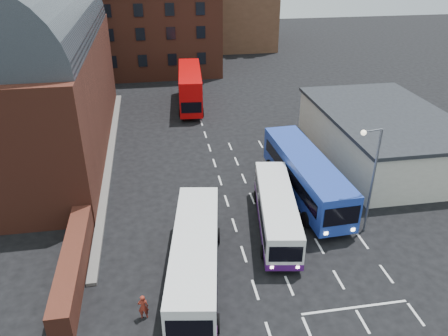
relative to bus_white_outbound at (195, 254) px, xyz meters
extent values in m
plane|color=black|center=(3.20, -0.69, -1.76)|extent=(180.00, 180.00, 0.00)
cube|color=#602B1E|center=(-12.30, 20.31, 3.24)|extent=(12.00, 28.00, 10.00)
cylinder|color=#1E2328|center=(-12.30, 20.31, 8.24)|extent=(12.00, 26.00, 12.00)
cube|color=#602B1E|center=(-7.00, 1.31, -0.86)|extent=(1.20, 10.00, 1.80)
cube|color=beige|center=(18.20, 13.31, 0.24)|extent=(10.00, 16.00, 4.00)
cube|color=#282B30|center=(18.20, 13.31, 2.34)|extent=(10.40, 16.40, 0.30)
cube|color=brown|center=(-2.80, 45.31, 3.74)|extent=(22.00, 10.00, 11.00)
cube|color=brown|center=(9.20, 65.31, 4.24)|extent=(22.00, 22.00, 12.00)
cube|color=white|center=(0.00, 0.00, -0.02)|extent=(4.16, 11.17, 2.48)
cube|color=black|center=(0.00, 0.00, 0.13)|extent=(4.03, 9.99, 0.89)
cylinder|color=black|center=(-0.68, 3.63, -1.26)|extent=(0.43, 1.02, 0.99)
cylinder|color=black|center=(-1.83, -3.63, -1.26)|extent=(0.43, 1.02, 0.99)
cylinder|color=black|center=(1.77, 3.24, -1.26)|extent=(0.43, 1.02, 0.99)
cylinder|color=black|center=(0.62, -4.01, -1.26)|extent=(0.43, 1.02, 0.99)
cube|color=white|center=(5.90, 4.07, -0.21)|extent=(3.75, 9.95, 2.21)
cube|color=black|center=(5.90, 4.07, -0.08)|extent=(3.62, 8.78, 0.80)
cylinder|color=black|center=(6.49, 0.84, -1.32)|extent=(0.39, 0.91, 0.88)
cylinder|color=black|center=(7.55, 7.29, -1.32)|extent=(0.39, 0.91, 0.88)
cylinder|color=black|center=(4.31, 1.20, -1.32)|extent=(0.39, 0.91, 0.88)
cylinder|color=black|center=(5.37, 7.65, -1.32)|extent=(0.39, 0.91, 0.88)
cube|color=#203CA4|center=(9.20, 7.88, 0.18)|extent=(3.37, 12.29, 2.76)
cube|color=black|center=(9.20, 7.88, 0.34)|extent=(3.37, 11.09, 1.00)
cylinder|color=black|center=(10.78, 4.09, -1.20)|extent=(0.36, 1.12, 1.11)
cylinder|color=black|center=(10.37, 12.26, -1.20)|extent=(0.36, 1.12, 1.11)
cylinder|color=black|center=(8.02, 3.95, -1.20)|extent=(0.36, 1.12, 1.11)
cylinder|color=black|center=(7.60, 12.12, -1.20)|extent=(0.36, 1.12, 1.11)
cube|color=red|center=(2.59, 29.61, 0.66)|extent=(3.29, 11.01, 3.85)
cube|color=black|center=(2.59, 29.61, 0.12)|extent=(3.26, 9.82, 0.89)
cylinder|color=black|center=(3.55, 26.07, -1.26)|extent=(0.35, 1.01, 0.99)
cylinder|color=black|center=(4.11, 33.35, -1.26)|extent=(0.35, 1.01, 0.99)
cylinder|color=black|center=(1.09, 26.26, -1.26)|extent=(0.35, 1.01, 0.99)
cylinder|color=black|center=(1.65, 33.54, -1.26)|extent=(0.35, 1.01, 0.99)
cylinder|color=slate|center=(11.80, 2.83, 1.98)|extent=(0.15, 0.15, 7.48)
cylinder|color=slate|center=(11.16, 2.72, 5.72)|extent=(1.31, 0.32, 0.09)
sphere|color=#FFF2CC|center=(10.51, 2.60, 5.68)|extent=(0.34, 0.34, 0.34)
imported|color=maroon|center=(-3.02, -2.51, -1.01)|extent=(0.55, 0.36, 1.50)
camera|label=1|loc=(-1.62, -19.62, 15.92)|focal=35.00mm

